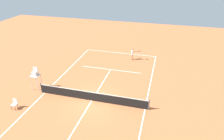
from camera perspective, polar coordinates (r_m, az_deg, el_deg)
The scene contains 7 objects.
ground_plane at distance 19.87m, azimuth -5.55°, elevation -8.35°, with size 60.00×60.00×0.00m, color #C66B3D.
court_lines at distance 19.87m, azimuth -5.55°, elevation -8.34°, with size 10.13×24.27×0.01m.
tennis_net at distance 19.59m, azimuth -5.62°, elevation -7.17°, with size 10.73×0.10×1.07m.
player_serving at distance 27.64m, azimuth 5.69°, elevation 4.64°, with size 1.29×0.56×1.62m.
tennis_ball at distance 26.24m, azimuth 8.31°, elevation 0.98°, with size 0.07×0.07×0.07m, color #CCE033.
umpire_chair at distance 22.06m, azimuth -20.36°, elevation -1.31°, with size 0.80×0.80×2.41m.
courtside_chair_near at distance 20.41m, azimuth -25.25°, elevation -8.33°, with size 0.44×0.46×0.95m.
Camera 1 is at (-6.04, 15.02, 11.53)m, focal length 33.23 mm.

